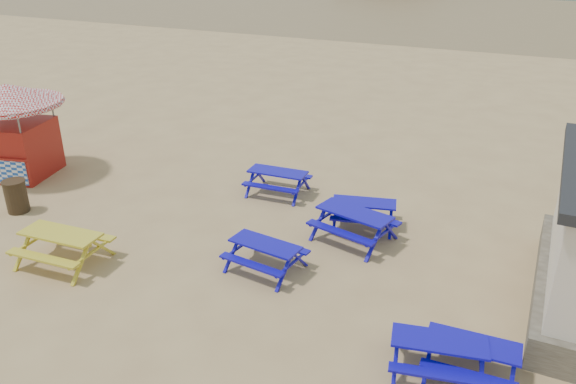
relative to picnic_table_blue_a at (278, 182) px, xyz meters
The scene contains 11 objects.
ground 3.34m from the picnic_table_blue_a, 79.39° to the right, with size 400.00×400.00×0.00m, color tan.
wet_sand 51.74m from the picnic_table_blue_a, 89.32° to the left, with size 400.00×400.00×0.00m, color olive.
picnic_table_blue_a is the anchor object (origin of this frame).
picnic_table_blue_b 3.51m from the picnic_table_blue_a, 29.69° to the right, with size 2.22×1.94×0.81m.
picnic_table_blue_c 3.14m from the picnic_table_blue_a, 16.07° to the right, with size 1.98×1.74×0.71m.
picnic_table_blue_d 4.31m from the picnic_table_blue_a, 67.33° to the right, with size 1.82×1.54×0.70m.
picnic_table_blue_e 8.28m from the picnic_table_blue_a, 43.39° to the right, with size 1.91×1.66×0.70m.
picnic_table_blue_f 8.54m from the picnic_table_blue_a, 39.81° to the right, with size 1.67×1.37×0.67m.
picnic_table_yellow 6.44m from the picnic_table_blue_a, 116.04° to the right, with size 2.05×1.71×0.81m.
ice_cream_kiosk 8.72m from the picnic_table_blue_a, 164.75° to the right, with size 4.12×4.12×3.02m.
litter_bin 7.48m from the picnic_table_blue_a, 145.01° to the right, with size 0.64×0.64×0.94m.
Camera 1 is at (6.39, -10.68, 7.14)m, focal length 35.00 mm.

